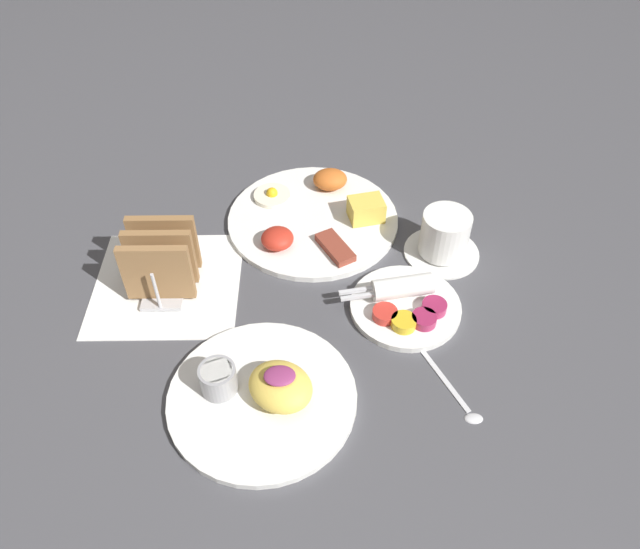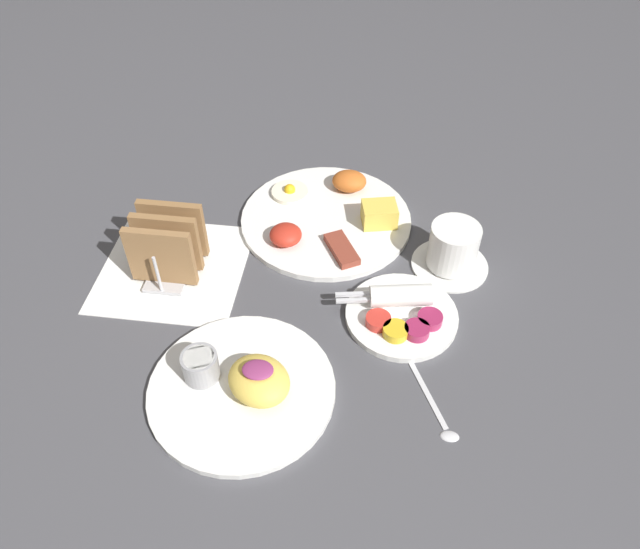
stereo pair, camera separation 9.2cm
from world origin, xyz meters
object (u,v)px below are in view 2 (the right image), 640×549
at_px(plate_foreground, 241,384).
at_px(toast_rack, 168,245).
at_px(plate_condiments, 402,313).
at_px(plate_breakfast, 329,216).
at_px(coffee_cup, 453,249).

distance_m(plate_foreground, toast_rack, 0.26).
xyz_separation_m(plate_condiments, toast_rack, (-0.36, 0.06, 0.04)).
height_order(plate_condiments, toast_rack, toast_rack).
relative_size(plate_breakfast, coffee_cup, 2.39).
bearing_deg(plate_breakfast, plate_foreground, -101.39).
distance_m(toast_rack, coffee_cup, 0.43).
height_order(plate_condiments, plate_foreground, plate_foreground).
bearing_deg(coffee_cup, plate_foreground, -135.20).
xyz_separation_m(toast_rack, coffee_cup, (0.43, 0.06, -0.02)).
height_order(plate_foreground, coffee_cup, coffee_cup).
bearing_deg(toast_rack, plate_condiments, -8.85).
bearing_deg(plate_condiments, plate_foreground, -142.84).
relative_size(plate_foreground, toast_rack, 2.11).
bearing_deg(plate_breakfast, coffee_cup, -22.39).
height_order(plate_foreground, toast_rack, toast_rack).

